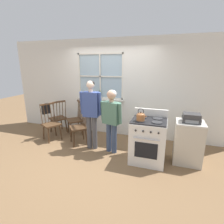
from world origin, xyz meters
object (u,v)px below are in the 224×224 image
(chair_near_wall, at_px, (79,127))
(kettle, at_px, (141,116))
(chair_by_window, at_px, (51,124))
(side_counter, at_px, (188,142))
(stereo, at_px, (191,118))
(stove, at_px, (148,140))
(person_teen_center, at_px, (111,116))
(handbag, at_px, (46,109))
(potted_plant, at_px, (100,96))
(person_elderly_left, at_px, (91,110))
(chair_near_stove, at_px, (58,118))
(chair_center_cluster, at_px, (75,120))

(chair_near_wall, bearing_deg, kettle, 33.20)
(chair_by_window, height_order, side_counter, chair_by_window)
(side_counter, bearing_deg, chair_near_wall, 177.66)
(kettle, distance_m, stereo, 1.01)
(stove, height_order, stereo, stove)
(chair_near_wall, relative_size, stereo, 2.93)
(person_teen_center, bearing_deg, kettle, -5.76)
(handbag, xyz_separation_m, side_counter, (3.65, -0.20, -0.38))
(chair_by_window, bearing_deg, person_teen_center, -66.38)
(stove, height_order, potted_plant, potted_plant)
(person_elderly_left, bearing_deg, chair_near_stove, 150.66)
(person_elderly_left, distance_m, person_teen_center, 0.52)
(handbag, height_order, side_counter, handbag)
(chair_near_wall, bearing_deg, person_teen_center, 37.42)
(person_elderly_left, height_order, kettle, person_elderly_left)
(chair_near_wall, bearing_deg, chair_center_cluster, 176.62)
(chair_by_window, relative_size, person_elderly_left, 0.60)
(person_elderly_left, distance_m, potted_plant, 1.03)
(person_teen_center, xyz_separation_m, stereo, (1.66, 0.05, 0.09))
(chair_near_wall, distance_m, stove, 1.83)
(side_counter, bearing_deg, chair_center_cluster, 168.21)
(chair_near_wall, bearing_deg, person_elderly_left, 29.12)
(chair_by_window, xyz_separation_m, stove, (2.65, -0.29, 0.03))
(chair_near_wall, xyz_separation_m, potted_plant, (0.24, 0.85, 0.69))
(kettle, relative_size, stereo, 0.73)
(person_elderly_left, relative_size, handbag, 5.40)
(stove, relative_size, potted_plant, 3.70)
(chair_near_wall, xyz_separation_m, person_teen_center, (0.94, -0.18, 0.46))
(person_teen_center, xyz_separation_m, stove, (0.86, -0.13, -0.43))
(chair_center_cluster, relative_size, handbag, 3.25)
(person_elderly_left, bearing_deg, chair_near_wall, 155.91)
(kettle, relative_size, handbag, 0.80)
(kettle, bearing_deg, chair_near_stove, 160.36)
(chair_by_window, bearing_deg, side_counter, -62.62)
(chair_center_cluster, distance_m, person_teen_center, 1.59)
(person_elderly_left, bearing_deg, chair_by_window, 169.29)
(person_elderly_left, bearing_deg, stereo, -4.26)
(potted_plant, bearing_deg, person_teen_center, -55.71)
(side_counter, bearing_deg, person_elderly_left, -178.86)
(chair_center_cluster, xyz_separation_m, stove, (2.21, -0.83, 0.03))
(side_counter, bearing_deg, kettle, -160.60)
(chair_by_window, height_order, chair_center_cluster, same)
(handbag, bearing_deg, chair_near_wall, -5.12)
(chair_by_window, height_order, stereo, stereo)
(chair_near_wall, xyz_separation_m, stove, (1.80, -0.31, 0.03))
(kettle, xyz_separation_m, handbag, (-2.69, 0.54, -0.20))
(handbag, relative_size, stereo, 0.90)
(kettle, bearing_deg, stove, 39.46)
(person_elderly_left, distance_m, side_counter, 2.24)
(kettle, height_order, side_counter, kettle)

